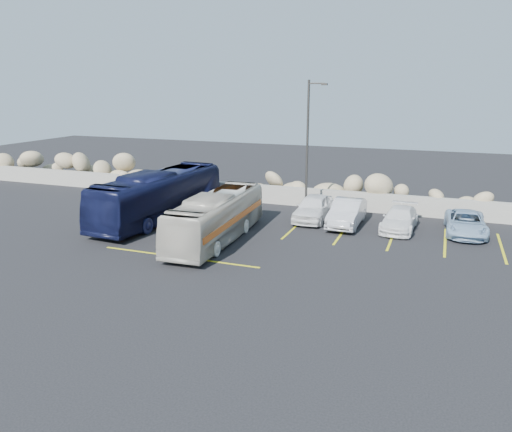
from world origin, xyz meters
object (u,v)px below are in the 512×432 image
(tour_coach, at_px, (159,196))
(car_c, at_px, (400,219))
(car_a, at_px, (314,208))
(car_b, at_px, (347,213))
(lamppost, at_px, (308,145))
(vintage_bus, at_px, (217,217))
(car_d, at_px, (466,223))

(tour_coach, xyz_separation_m, car_c, (13.41, 2.82, -0.85))
(car_a, bearing_deg, tour_coach, -159.44)
(car_a, xyz_separation_m, car_b, (2.05, -0.45, -0.01))
(lamppost, relative_size, vintage_bus, 0.91)
(tour_coach, distance_m, car_c, 13.73)
(lamppost, bearing_deg, car_c, -10.46)
(tour_coach, distance_m, car_b, 10.90)
(lamppost, height_order, car_d, lamppost)
(vintage_bus, height_order, car_a, vintage_bus)
(lamppost, bearing_deg, vintage_bus, -115.23)
(car_a, relative_size, car_b, 0.98)
(car_b, bearing_deg, lamppost, 157.55)
(car_b, xyz_separation_m, car_c, (2.87, 0.11, -0.13))
(car_a, height_order, car_b, car_a)
(car_a, relative_size, car_d, 1.00)
(vintage_bus, height_order, car_b, vintage_bus)
(car_a, distance_m, car_b, 2.10)
(lamppost, bearing_deg, car_b, -23.00)
(vintage_bus, relative_size, car_a, 2.02)
(vintage_bus, bearing_deg, car_d, 23.30)
(tour_coach, height_order, car_d, tour_coach)
(car_d, bearing_deg, car_c, -175.97)
(car_c, distance_m, car_d, 3.39)
(lamppost, distance_m, vintage_bus, 7.66)
(vintage_bus, xyz_separation_m, car_b, (5.65, 5.22, -0.49))
(tour_coach, xyz_separation_m, car_a, (8.48, 3.17, -0.71))
(car_d, bearing_deg, lamppost, 173.38)
(car_b, bearing_deg, vintage_bus, -136.69)
(car_a, distance_m, car_c, 4.94)
(car_c, bearing_deg, car_d, 9.45)
(vintage_bus, bearing_deg, car_c, 29.64)
(lamppost, height_order, car_c, lamppost)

